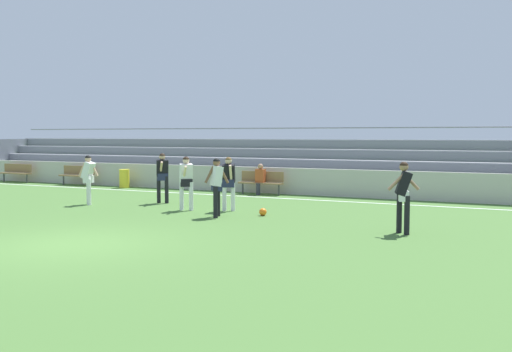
% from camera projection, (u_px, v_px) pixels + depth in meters
% --- Properties ---
extents(ground_plane, '(160.00, 160.00, 0.00)m').
position_uv_depth(ground_plane, '(71.00, 245.00, 12.05)').
color(ground_plane, '#477033').
extents(field_line_sideline, '(44.00, 0.12, 0.01)m').
position_uv_depth(field_line_sideline, '(264.00, 197.00, 21.09)').
color(field_line_sideline, white).
rests_on(field_line_sideline, ground).
extents(sideline_wall, '(48.00, 0.16, 1.04)m').
position_uv_depth(sideline_wall, '(280.00, 181.00, 22.39)').
color(sideline_wall, '#BCB7AD').
rests_on(sideline_wall, ground).
extents(bleacher_stand, '(27.45, 3.15, 2.67)m').
position_uv_depth(bleacher_stand, '(225.00, 161.00, 25.80)').
color(bleacher_stand, '#B2B2B7').
rests_on(bleacher_stand, ground).
extents(bench_far_right, '(1.80, 0.40, 0.90)m').
position_uv_depth(bench_far_right, '(261.00, 181.00, 22.14)').
color(bench_far_right, olive).
rests_on(bench_far_right, ground).
extents(bench_near_bin, '(1.80, 0.40, 0.90)m').
position_uv_depth(bench_near_bin, '(77.00, 174.00, 26.13)').
color(bench_near_bin, olive).
rests_on(bench_near_bin, ground).
extents(bench_near_wall_gap, '(1.80, 0.40, 0.90)m').
position_uv_depth(bench_near_wall_gap, '(16.00, 171.00, 27.79)').
color(bench_near_wall_gap, olive).
rests_on(bench_near_wall_gap, ground).
extents(trash_bin, '(0.45, 0.45, 0.81)m').
position_uv_depth(trash_bin, '(124.00, 179.00, 24.93)').
color(trash_bin, yellow).
rests_on(trash_bin, ground).
extents(spectator_seated, '(0.36, 0.42, 1.21)m').
position_uv_depth(spectator_seated, '(260.00, 177.00, 22.02)').
color(spectator_seated, '#2D2D38').
rests_on(spectator_seated, ground).
extents(player_white_on_ball, '(0.69, 0.48, 1.68)m').
position_uv_depth(player_white_on_ball, '(217.00, 182.00, 16.00)').
color(player_white_on_ball, black).
rests_on(player_white_on_ball, ground).
extents(player_dark_wide_right, '(0.48, 0.58, 1.66)m').
position_uv_depth(player_dark_wide_right, '(229.00, 179.00, 17.28)').
color(player_dark_wide_right, white).
rests_on(player_dark_wide_right, ground).
extents(player_white_dropping_back, '(0.53, 0.46, 1.66)m').
position_uv_depth(player_white_dropping_back, '(88.00, 175.00, 18.88)').
color(player_white_dropping_back, white).
rests_on(player_white_dropping_back, ground).
extents(player_dark_pressing_high, '(0.49, 0.72, 1.71)m').
position_uv_depth(player_dark_pressing_high, '(162.00, 173.00, 19.25)').
color(player_dark_pressing_high, black).
rests_on(player_dark_pressing_high, ground).
extents(player_white_overlapping, '(0.48, 0.74, 1.67)m').
position_uv_depth(player_white_overlapping, '(186.00, 178.00, 17.43)').
color(player_white_overlapping, white).
rests_on(player_white_overlapping, ground).
extents(player_dark_wide_left, '(0.70, 0.48, 1.71)m').
position_uv_depth(player_dark_wide_left, '(403.00, 191.00, 13.28)').
color(player_dark_wide_left, black).
rests_on(player_dark_wide_left, ground).
extents(soccer_ball, '(0.22, 0.22, 0.22)m').
position_uv_depth(soccer_ball, '(263.00, 212.00, 16.34)').
color(soccer_ball, orange).
rests_on(soccer_ball, ground).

